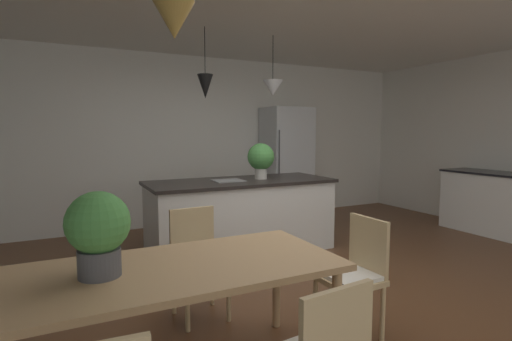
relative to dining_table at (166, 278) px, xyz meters
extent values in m
cube|color=brown|center=(1.46, 0.77, -0.69)|extent=(10.00, 8.40, 0.04)
cube|color=white|center=(1.46, 4.03, 0.68)|extent=(10.00, 0.12, 2.70)
cube|color=tan|center=(0.00, 0.00, 0.04)|extent=(2.02, 0.89, 0.04)
cylinder|color=tan|center=(0.93, 0.36, -0.31)|extent=(0.06, 0.06, 0.71)
cylinder|color=tan|center=(0.93, -0.36, -0.31)|extent=(0.06, 0.06, 0.71)
cube|color=tan|center=(1.33, 0.00, -0.24)|extent=(0.41, 0.41, 0.04)
cube|color=white|center=(1.33, 0.00, -0.20)|extent=(0.37, 0.37, 0.03)
cube|color=tan|center=(1.51, 0.00, -0.01)|extent=(0.04, 0.38, 0.42)
cylinder|color=tan|center=(1.16, -0.17, -0.46)|extent=(0.04, 0.04, 0.41)
cylinder|color=tan|center=(1.16, 0.17, -0.46)|extent=(0.04, 0.04, 0.41)
cylinder|color=tan|center=(1.50, -0.17, -0.46)|extent=(0.04, 0.04, 0.41)
cylinder|color=tan|center=(1.50, 0.17, -0.46)|extent=(0.04, 0.04, 0.41)
cube|color=tan|center=(0.45, 0.76, -0.24)|extent=(0.42, 0.42, 0.04)
cube|color=white|center=(0.45, 0.76, -0.20)|extent=(0.38, 0.38, 0.03)
cube|color=tan|center=(0.45, 0.94, -0.01)|extent=(0.38, 0.05, 0.42)
cylinder|color=tan|center=(0.63, 0.60, -0.46)|extent=(0.04, 0.04, 0.41)
cylinder|color=tan|center=(0.29, 0.59, -0.46)|extent=(0.04, 0.04, 0.41)
cylinder|color=tan|center=(0.62, 0.94, -0.46)|extent=(0.04, 0.04, 0.41)
cylinder|color=tan|center=(0.28, 0.93, -0.46)|extent=(0.04, 0.04, 0.41)
cube|color=tan|center=(0.47, -0.94, -0.01)|extent=(0.38, 0.07, 0.42)
cube|color=silver|center=(1.48, 2.23, -0.23)|extent=(2.24, 0.87, 0.88)
cube|color=black|center=(1.48, 2.23, 0.21)|extent=(2.30, 0.93, 0.04)
cube|color=gray|center=(1.31, 2.23, 0.24)|extent=(0.36, 0.30, 0.01)
cube|color=silver|center=(2.98, 3.63, 0.29)|extent=(0.76, 0.64, 1.91)
cylinder|color=#4C4C4C|center=(2.64, 3.29, 0.29)|extent=(0.02, 0.02, 1.15)
cone|color=olive|center=(0.07, -0.04, 1.42)|extent=(0.22, 0.22, 0.19)
cylinder|color=black|center=(1.03, 2.23, 1.76)|extent=(0.01, 0.01, 0.54)
cone|color=black|center=(1.03, 2.23, 1.36)|extent=(0.18, 0.18, 0.28)
cylinder|color=black|center=(1.93, 2.23, 1.76)|extent=(0.01, 0.01, 0.55)
cone|color=#B7B7B7|center=(1.93, 2.23, 1.38)|extent=(0.25, 0.25, 0.19)
cylinder|color=beige|center=(1.76, 2.23, 0.30)|extent=(0.15, 0.15, 0.14)
sphere|color=#478C42|center=(1.76, 2.23, 0.52)|extent=(0.34, 0.34, 0.34)
cylinder|color=#4C4C51|center=(-0.35, 0.02, 0.14)|extent=(0.22, 0.22, 0.15)
sphere|color=#478C42|center=(-0.35, 0.02, 0.36)|extent=(0.33, 0.33, 0.33)
camera|label=1|loc=(-0.51, -2.15, 0.83)|focal=27.40mm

